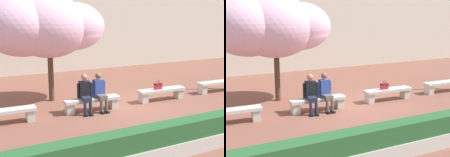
% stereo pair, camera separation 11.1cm
% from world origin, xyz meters
% --- Properties ---
extents(ground_plane, '(100.00, 100.00, 0.00)m').
position_xyz_m(ground_plane, '(0.00, 0.00, 0.00)').
color(ground_plane, brown).
extents(building_facade, '(28.00, 4.00, 7.62)m').
position_xyz_m(building_facade, '(0.00, 9.33, 3.81)').
color(building_facade, beige).
rests_on(building_facade, ground).
extents(stone_bench_west_end, '(1.93, 0.50, 0.45)m').
position_xyz_m(stone_bench_west_end, '(-4.30, 0.00, 0.31)').
color(stone_bench_west_end, beige).
rests_on(stone_bench_west_end, ground).
extents(stone_bench_near_west, '(1.93, 0.50, 0.45)m').
position_xyz_m(stone_bench_near_west, '(-1.43, 0.00, 0.31)').
color(stone_bench_near_west, beige).
rests_on(stone_bench_near_west, ground).
extents(stone_bench_center, '(1.93, 0.50, 0.45)m').
position_xyz_m(stone_bench_center, '(1.43, 0.00, 0.31)').
color(stone_bench_center, beige).
rests_on(stone_bench_center, ground).
extents(stone_bench_near_east, '(1.93, 0.50, 0.45)m').
position_xyz_m(stone_bench_near_east, '(4.30, 0.00, 0.31)').
color(stone_bench_near_east, beige).
rests_on(stone_bench_near_east, ground).
extents(person_seated_left, '(0.51, 0.71, 1.29)m').
position_xyz_m(person_seated_left, '(-1.70, -0.05, 0.70)').
color(person_seated_left, black).
rests_on(person_seated_left, ground).
extents(person_seated_right, '(0.51, 0.69, 1.29)m').
position_xyz_m(person_seated_right, '(-1.18, -0.05, 0.70)').
color(person_seated_right, black).
rests_on(person_seated_right, ground).
extents(handbag, '(0.30, 0.15, 0.34)m').
position_xyz_m(handbag, '(1.26, -0.00, 0.58)').
color(handbag, '#A3232D').
rests_on(handbag, stone_bench_center).
extents(cherry_tree_main, '(4.43, 3.23, 3.88)m').
position_xyz_m(cherry_tree_main, '(-2.45, 1.98, 2.76)').
color(cherry_tree_main, '#513828').
rests_on(cherry_tree_main, ground).
extents(planter_hedge_foreground, '(15.08, 0.50, 0.80)m').
position_xyz_m(planter_hedge_foreground, '(0.00, -3.93, 0.39)').
color(planter_hedge_foreground, beige).
rests_on(planter_hedge_foreground, ground).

